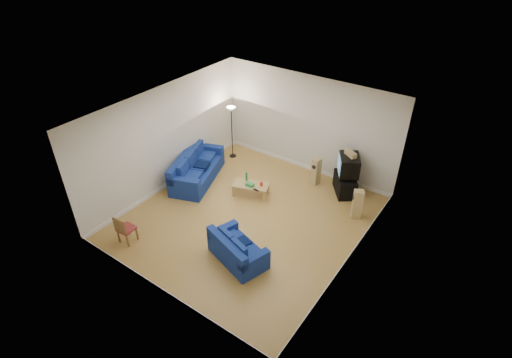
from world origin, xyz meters
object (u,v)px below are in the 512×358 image
Objects in this scene: sofa_three_seat at (196,170)px; tv_stand at (345,184)px; television at (349,165)px; sofa_loveseat at (236,251)px; coffee_table at (251,186)px.

sofa_three_seat is 2.66× the size of tv_stand.
sofa_three_seat is 2.72× the size of television.
sofa_loveseat reaches higher than coffee_table.
coffee_table is at bearing -89.27° from tv_stand.
tv_stand is at bearing 37.63° from coffee_table.
tv_stand is at bearing 94.33° from sofa_loveseat.
sofa_three_seat is 3.86m from sofa_loveseat.
coffee_table is at bearing 79.44° from sofa_three_seat.
sofa_three_seat is 1.51× the size of sofa_loveseat.
coffee_table is (1.93, 0.32, -0.00)m from sofa_three_seat.
television is at bearing 96.29° from sofa_three_seat.
sofa_loveseat is at bearing -49.80° from tv_stand.
sofa_loveseat is at bearing -61.61° from coffee_table.
television reaches higher than sofa_loveseat.
sofa_loveseat is 1.42× the size of coffee_table.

